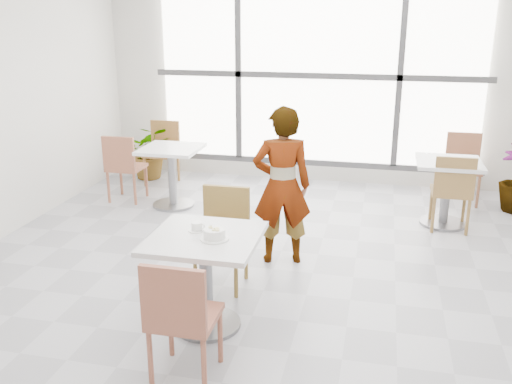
% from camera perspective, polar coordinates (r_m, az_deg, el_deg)
% --- Properties ---
extents(floor, '(7.00, 7.00, 0.00)m').
position_cam_1_polar(floor, '(4.96, 0.78, -10.02)').
color(floor, '#9E9EA5').
rests_on(floor, ground).
extents(wall_back, '(6.00, 0.00, 6.00)m').
position_cam_1_polar(wall_back, '(7.89, 6.29, 11.77)').
color(wall_back, silver).
rests_on(wall_back, ground).
extents(window, '(4.60, 0.07, 2.52)m').
position_cam_1_polar(window, '(7.82, 6.23, 11.72)').
color(window, white).
rests_on(window, ground).
extents(main_table, '(0.80, 0.80, 0.75)m').
position_cam_1_polar(main_table, '(4.23, -5.17, -7.32)').
color(main_table, silver).
rests_on(main_table, ground).
extents(chair_near, '(0.42, 0.42, 0.87)m').
position_cam_1_polar(chair_near, '(3.65, -7.73, -12.20)').
color(chair_near, '#985541').
rests_on(chair_near, ground).
extents(chair_far, '(0.42, 0.42, 0.87)m').
position_cam_1_polar(chair_far, '(4.92, -3.35, -3.87)').
color(chair_far, olive).
rests_on(chair_far, ground).
extents(oatmeal_bowl, '(0.21, 0.21, 0.10)m').
position_cam_1_polar(oatmeal_bowl, '(4.06, -4.26, -4.28)').
color(oatmeal_bowl, white).
rests_on(oatmeal_bowl, main_table).
extents(coffee_cup, '(0.16, 0.13, 0.07)m').
position_cam_1_polar(coffee_cup, '(4.23, -6.03, -3.57)').
color(coffee_cup, silver).
rests_on(coffee_cup, main_table).
extents(person, '(0.63, 0.50, 1.52)m').
position_cam_1_polar(person, '(5.26, 2.67, 0.60)').
color(person, black).
rests_on(person, ground).
extents(bg_table_left, '(0.70, 0.70, 0.75)m').
position_cam_1_polar(bg_table_left, '(6.98, -8.58, 2.41)').
color(bg_table_left, white).
rests_on(bg_table_left, ground).
extents(bg_table_right, '(0.70, 0.70, 0.75)m').
position_cam_1_polar(bg_table_right, '(6.63, 18.89, 0.82)').
color(bg_table_right, silver).
rests_on(bg_table_right, ground).
extents(bg_chair_left_near, '(0.42, 0.42, 0.87)m').
position_cam_1_polar(bg_chair_left_near, '(7.25, -13.38, 2.82)').
color(bg_chair_left_near, '#9F5D43').
rests_on(bg_chair_left_near, ground).
extents(bg_chair_left_far, '(0.42, 0.42, 0.87)m').
position_cam_1_polar(bg_chair_left_far, '(8.01, -9.46, 4.47)').
color(bg_chair_left_far, olive).
rests_on(bg_chair_left_far, ground).
extents(bg_chair_right_near, '(0.42, 0.42, 0.87)m').
position_cam_1_polar(bg_chair_right_near, '(6.44, 19.39, 0.39)').
color(bg_chair_right_near, olive).
rests_on(bg_chair_right_near, ground).
extents(bg_chair_right_far, '(0.42, 0.42, 0.87)m').
position_cam_1_polar(bg_chair_right_far, '(7.57, 20.34, 2.80)').
color(bg_chair_right_far, '#975C3F').
rests_on(bg_chair_right_far, ground).
extents(plant_left, '(0.81, 0.74, 0.79)m').
position_cam_1_polar(plant_left, '(8.27, -10.73, 4.06)').
color(plant_left, '#557844').
rests_on(plant_left, ground).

